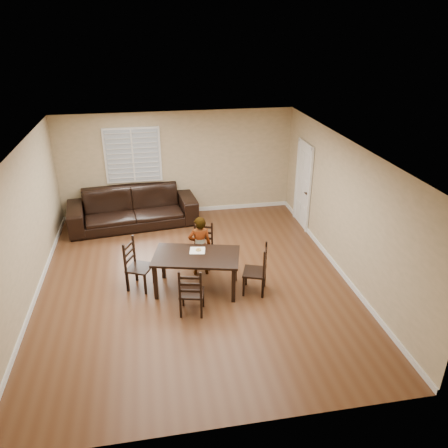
{
  "coord_description": "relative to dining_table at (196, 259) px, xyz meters",
  "views": [
    {
      "loc": [
        -0.72,
        -7.38,
        4.74
      ],
      "look_at": [
        0.68,
        0.44,
        1.0
      ],
      "focal_mm": 35.0,
      "sensor_mm": 36.0,
      "label": 1
    }
  ],
  "objects": [
    {
      "name": "ground",
      "position": [
        -0.02,
        0.29,
        -0.66
      ],
      "size": [
        7.0,
        7.0,
        0.0
      ],
      "primitive_type": "plane",
      "color": "brown",
      "rests_on": "ground"
    },
    {
      "name": "room",
      "position": [
        0.01,
        0.46,
        1.15
      ],
      "size": [
        6.04,
        7.04,
        2.72
      ],
      "color": "#C8B087",
      "rests_on": "ground"
    },
    {
      "name": "dining_table",
      "position": [
        0.0,
        0.0,
        0.0
      ],
      "size": [
        1.76,
        1.25,
        0.75
      ],
      "rotation": [
        0.0,
        0.0,
        -0.24
      ],
      "color": "black",
      "rests_on": "ground"
    },
    {
      "name": "chair_near",
      "position": [
        0.25,
        0.98,
        -0.23
      ],
      "size": [
        0.53,
        0.51,
        0.93
      ],
      "rotation": [
        0.0,
        0.0,
        -0.36
      ],
      "color": "black",
      "rests_on": "ground"
    },
    {
      "name": "chair_far",
      "position": [
        -0.2,
        -0.82,
        -0.24
      ],
      "size": [
        0.49,
        0.47,
        0.93
      ],
      "rotation": [
        0.0,
        0.0,
        2.92
      ],
      "color": "black",
      "rests_on": "ground"
    },
    {
      "name": "chair_left",
      "position": [
        -1.17,
        0.31,
        -0.2
      ],
      "size": [
        0.57,
        0.59,
        1.01
      ],
      "rotation": [
        0.0,
        0.0,
        1.14
      ],
      "color": "black",
      "rests_on": "ground"
    },
    {
      "name": "chair_right",
      "position": [
        1.18,
        -0.3,
        -0.21
      ],
      "size": [
        0.54,
        0.56,
        0.98
      ],
      "rotation": [
        0.0,
        0.0,
        -1.92
      ],
      "color": "black",
      "rests_on": "ground"
    },
    {
      "name": "child",
      "position": [
        0.14,
        0.56,
        -0.02
      ],
      "size": [
        0.47,
        0.31,
        1.27
      ],
      "primitive_type": "imported",
      "rotation": [
        0.0,
        0.0,
        3.15
      ],
      "color": "gray",
      "rests_on": "ground"
    },
    {
      "name": "napkin",
      "position": [
        0.04,
        0.17,
        0.09
      ],
      "size": [
        0.33,
        0.33,
        0.0
      ],
      "primitive_type": "cube",
      "rotation": [
        0.0,
        0.0,
        -0.18
      ],
      "color": "silver",
      "rests_on": "dining_table"
    },
    {
      "name": "donut",
      "position": [
        0.06,
        0.17,
        0.11
      ],
      "size": [
        0.1,
        0.1,
        0.04
      ],
      "color": "#C29345",
      "rests_on": "napkin"
    },
    {
      "name": "sofa",
      "position": [
        -1.22,
        3.21,
        -0.2
      ],
      "size": [
        3.25,
        1.58,
        0.91
      ],
      "primitive_type": "imported",
      "rotation": [
        0.0,
        0.0,
        0.12
      ],
      "color": "black",
      "rests_on": "ground"
    }
  ]
}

